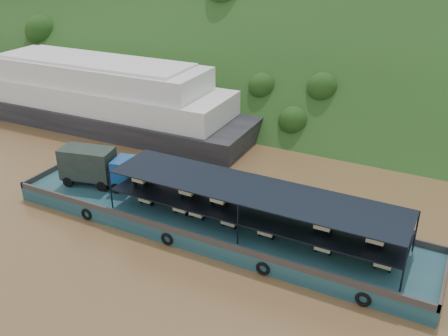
% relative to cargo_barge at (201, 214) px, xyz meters
% --- Properties ---
extents(ground, '(160.00, 160.00, 0.00)m').
position_rel_cargo_barge_xyz_m(ground, '(1.60, 1.77, -1.14)').
color(ground, brown).
rests_on(ground, ground).
extents(hillside, '(140.00, 39.60, 39.60)m').
position_rel_cargo_barge_xyz_m(hillside, '(1.60, 37.77, -1.14)').
color(hillside, '#1B3413').
rests_on(hillside, ground).
extents(cargo_barge, '(35.00, 7.18, 4.61)m').
position_rel_cargo_barge_xyz_m(cargo_barge, '(0.00, 0.00, 0.00)').
color(cargo_barge, '#143948').
rests_on(cargo_barge, ground).
extents(passenger_ferry, '(40.10, 11.12, 8.07)m').
position_rel_cargo_barge_xyz_m(passenger_ferry, '(-23.11, 15.32, 2.35)').
color(passenger_ferry, black).
rests_on(passenger_ferry, ground).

